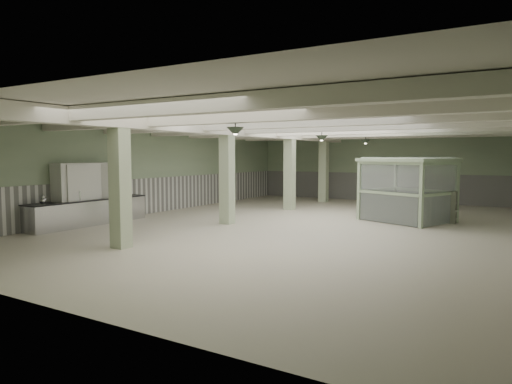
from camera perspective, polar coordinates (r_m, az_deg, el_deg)
The scene contains 30 objects.
floor at distance 16.17m, azimuth 5.77°, elevation -4.18°, with size 20.00×20.00×0.00m, color beige.
ceiling at distance 16.02m, azimuth 5.87°, elevation 8.65°, with size 14.00×20.00×0.02m, color beige.
wall_back at distance 25.41m, azimuth 15.42°, elevation 2.96°, with size 14.00×0.02×3.60m, color #9AAF8C.
wall_front at distance 8.14m, azimuth -25.51°, elevation -0.55°, with size 14.00×0.02×3.60m, color #9AAF8C.
wall_left at distance 19.99m, azimuth -12.70°, elevation 2.60°, with size 0.02×20.00×3.60m, color #9AAF8C.
wainscot_left at distance 20.03m, azimuth -12.60°, elevation -0.40°, with size 0.05×19.90×1.50m, color silver.
wainscot_back at distance 25.43m, azimuth 15.35°, elevation 0.59°, with size 13.90×0.05×1.50m, color silver.
girder at distance 17.21m, azimuth -1.77°, elevation 7.66°, with size 0.45×19.90×0.40m, color white.
beam_a at distance 9.76m, azimuth -13.37°, elevation 10.09°, with size 13.90×0.35×0.32m, color white.
beam_b at distance 11.68m, azimuth -4.68°, elevation 9.28°, with size 13.90×0.35×0.32m, color white.
beam_c at distance 13.79m, azimuth 1.43°, elevation 8.58°, with size 13.90×0.35×0.32m, color white.
beam_d at distance 16.01m, azimuth 5.87°, elevation 8.01°, with size 13.90×0.35×0.32m, color white.
beam_e at distance 18.30m, azimuth 9.20°, elevation 7.55°, with size 13.90×0.35×0.32m, color white.
beam_f at distance 20.64m, azimuth 11.79°, elevation 7.18°, with size 13.90×0.35×0.32m, color white.
beam_g at distance 23.02m, azimuth 13.83°, elevation 6.87°, with size 13.90×0.35×0.32m, color white.
column_a at distance 12.57m, azimuth -16.65°, elevation 1.38°, with size 0.42×0.42×3.60m, color #B5C7A0.
column_b at distance 16.37m, azimuth -3.64°, elevation 2.28°, with size 0.42×0.42×3.60m, color #B5C7A0.
column_c at distance 20.68m, azimuth 4.23°, elevation 2.77°, with size 0.42×0.42×3.60m, color #B5C7A0.
column_d at distance 24.32m, azimuth 8.46°, elevation 3.01°, with size 0.42×0.42×3.60m, color #B5C7A0.
pendant_front at distance 11.38m, azimuth -2.60°, elevation 7.55°, with size 0.44×0.44×0.22m, color #2D392B.
pendant_mid at distance 16.25m, azimuth 8.22°, elevation 6.63°, with size 0.44×0.44×0.22m, color #2D392B.
pendant_back at distance 20.95m, azimuth 13.52°, elevation 6.09°, with size 0.44×0.44×0.22m, color #2D392B.
prep_counter at distance 17.21m, azimuth -20.12°, elevation -2.36°, with size 0.82×4.70×0.91m.
pitcher_near at distance 16.09m, azimuth -25.13°, elevation -0.94°, with size 0.18×0.20×0.26m, color #AAAAAF, non-canonical shape.
pitcher_far at distance 16.14m, azimuth -25.05°, elevation -0.87°, with size 0.20×0.23×0.29m, color #AAAAAF, non-canonical shape.
veg_colander at distance 17.04m, azimuth -21.28°, elevation -0.63°, with size 0.44×0.44×0.20m, color #424147, non-canonical shape.
orange_bowl at distance 18.34m, azimuth -16.02°, elevation -0.32°, with size 0.24×0.24×0.09m, color #B2B2B7.
walkin_cooler at distance 17.20m, azimuth -20.41°, elevation -0.23°, with size 1.11×2.40×2.20m.
guard_booth at distance 17.91m, azimuth 18.39°, elevation 1.70°, with size 3.65×3.41×2.39m.
filing_cabinet at distance 18.08m, azimuth 23.20°, elevation -1.73°, with size 0.38×0.54×1.17m, color #595E4E.
Camera 1 is at (6.76, -14.48, 2.47)m, focal length 32.00 mm.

